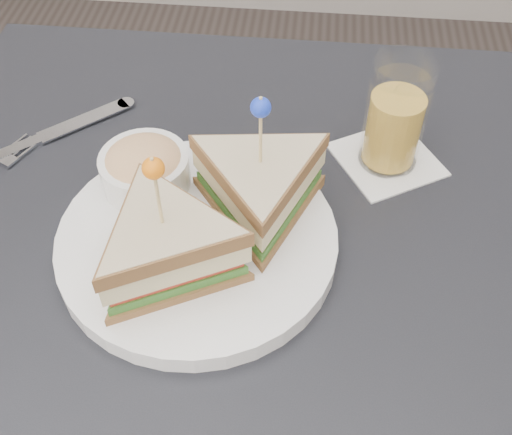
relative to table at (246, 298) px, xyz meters
The scene contains 4 objects.
table is the anchor object (origin of this frame).
plate_meal 0.13m from the table, 167.11° to the left, with size 0.33×0.31×0.17m.
cutlery_knife 0.31m from the table, 148.77° to the left, with size 0.17×0.16×0.01m.
drink_set 0.26m from the table, 46.84° to the left, with size 0.15×0.15×0.14m.
Camera 1 is at (0.05, -0.40, 1.27)m, focal length 45.00 mm.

